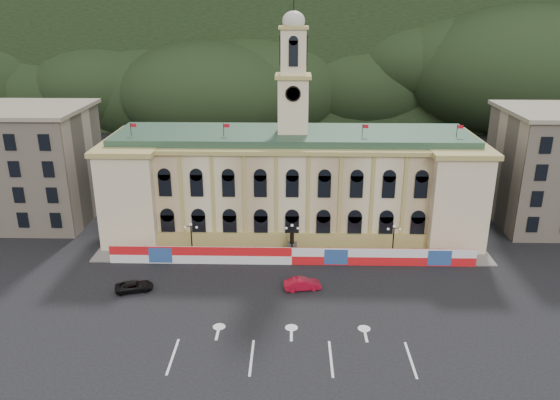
{
  "coord_description": "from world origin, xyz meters",
  "views": [
    {
      "loc": [
        -0.07,
        -52.29,
        33.62
      ],
      "look_at": [
        -1.68,
        18.0,
        8.3
      ],
      "focal_mm": 35.0,
      "sensor_mm": 36.0,
      "label": 1
    }
  ],
  "objects_px": {
    "lamp_center": "(292,238)",
    "black_suv": "(134,286)",
    "statue": "(292,247)",
    "red_sedan": "(302,284)"
  },
  "relations": [
    {
      "from": "lamp_center",
      "to": "black_suv",
      "type": "xyz_separation_m",
      "value": [
        -19.54,
        -9.74,
        -2.43
      ]
    },
    {
      "from": "lamp_center",
      "to": "statue",
      "type": "bearing_deg",
      "value": 90.0
    },
    {
      "from": "statue",
      "to": "black_suv",
      "type": "height_order",
      "value": "statue"
    },
    {
      "from": "statue",
      "to": "red_sedan",
      "type": "relative_size",
      "value": 0.78
    },
    {
      "from": "red_sedan",
      "to": "black_suv",
      "type": "relative_size",
      "value": 0.95
    },
    {
      "from": "lamp_center",
      "to": "black_suv",
      "type": "bearing_deg",
      "value": -153.5
    },
    {
      "from": "red_sedan",
      "to": "black_suv",
      "type": "height_order",
      "value": "red_sedan"
    },
    {
      "from": "statue",
      "to": "lamp_center",
      "type": "relative_size",
      "value": 0.72
    },
    {
      "from": "lamp_center",
      "to": "black_suv",
      "type": "distance_m",
      "value": 21.97
    },
    {
      "from": "statue",
      "to": "lamp_center",
      "type": "height_order",
      "value": "lamp_center"
    }
  ]
}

